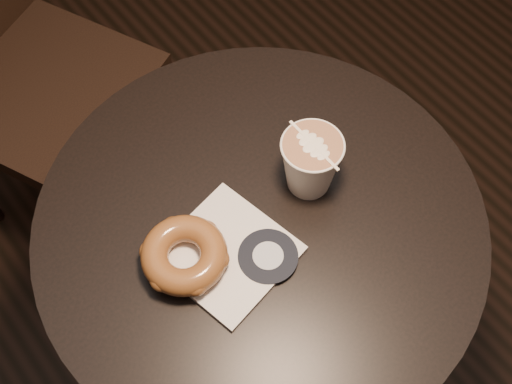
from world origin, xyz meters
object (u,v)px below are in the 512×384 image
cafe_table (260,274)px  pastry_bag (227,254)px  latte_cup (310,164)px  doughnut (184,255)px

cafe_table → pastry_bag: 0.22m
latte_cup → pastry_bag: bearing=-172.8°
doughnut → latte_cup: 0.23m
pastry_bag → doughnut: bearing=143.0°
latte_cup → cafe_table: bearing=-174.8°
cafe_table → pastry_bag: size_ratio=4.38×
doughnut → latte_cup: size_ratio=1.20×
cafe_table → doughnut: size_ratio=5.88×
pastry_bag → doughnut: size_ratio=1.34×
pastry_bag → doughnut: (-0.06, 0.03, 0.02)m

